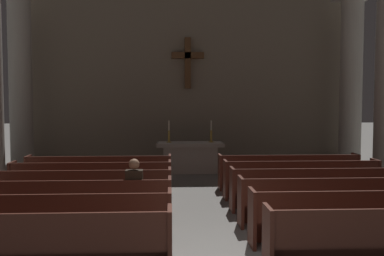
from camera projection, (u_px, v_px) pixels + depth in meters
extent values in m
cube|color=#4C2319|center=(31.00, 248.00, 5.84)|extent=(3.66, 0.40, 0.05)
cube|color=#4C2319|center=(25.00, 233.00, 5.60)|extent=(3.66, 0.05, 0.50)
cube|color=#4C2319|center=(170.00, 242.00, 5.91)|extent=(0.06, 0.50, 0.95)
cube|color=#4C2319|center=(54.00, 223.00, 6.99)|extent=(3.66, 0.40, 0.05)
cube|color=#4C2319|center=(50.00, 210.00, 6.74)|extent=(3.66, 0.05, 0.50)
cube|color=#4C2319|center=(57.00, 234.00, 7.18)|extent=(3.66, 0.04, 0.40)
cube|color=#4C2319|center=(170.00, 219.00, 7.06)|extent=(0.06, 0.50, 0.95)
cube|color=#4C2319|center=(70.00, 206.00, 8.13)|extent=(3.66, 0.40, 0.05)
cube|color=#4C2319|center=(67.00, 194.00, 7.89)|extent=(3.66, 0.05, 0.50)
cube|color=#4C2319|center=(73.00, 215.00, 8.32)|extent=(3.66, 0.04, 0.40)
cube|color=#4C2319|center=(170.00, 203.00, 8.20)|extent=(0.06, 0.50, 0.95)
cube|color=#4C2319|center=(82.00, 193.00, 9.27)|extent=(3.66, 0.40, 0.05)
cube|color=#4C2319|center=(80.00, 182.00, 9.03)|extent=(3.66, 0.05, 0.50)
cube|color=#4C2319|center=(84.00, 202.00, 9.47)|extent=(3.66, 0.04, 0.40)
cube|color=#4C2319|center=(170.00, 190.00, 9.34)|extent=(0.06, 0.50, 0.95)
cube|color=#4C2319|center=(92.00, 183.00, 10.42)|extent=(3.66, 0.40, 0.05)
cube|color=#4C2319|center=(90.00, 173.00, 10.17)|extent=(3.66, 0.05, 0.50)
cube|color=#4C2319|center=(93.00, 191.00, 10.61)|extent=(3.66, 0.04, 0.40)
cube|color=#4C2319|center=(170.00, 180.00, 10.49)|extent=(0.06, 0.50, 0.95)
cube|color=#4C2319|center=(12.00, 182.00, 10.30)|extent=(0.06, 0.50, 0.95)
cube|color=#4C2319|center=(100.00, 175.00, 11.56)|extent=(3.66, 0.40, 0.05)
cube|color=#4C2319|center=(98.00, 166.00, 11.32)|extent=(3.66, 0.05, 0.50)
cube|color=#4C2319|center=(101.00, 182.00, 11.75)|extent=(3.66, 0.04, 0.40)
cube|color=#4C2319|center=(170.00, 172.00, 11.63)|extent=(0.06, 0.50, 0.95)
cube|color=#4C2319|center=(28.00, 174.00, 11.44)|extent=(0.06, 0.50, 0.95)
cube|color=#4C2319|center=(268.00, 240.00, 5.98)|extent=(0.06, 0.50, 0.95)
cube|color=#4C2319|center=(363.00, 219.00, 7.24)|extent=(3.66, 0.40, 0.05)
cube|color=#4C2319|center=(369.00, 206.00, 7.00)|extent=(3.66, 0.05, 0.50)
cube|color=#4C2319|center=(358.00, 229.00, 7.44)|extent=(3.66, 0.04, 0.40)
cube|color=#4C2319|center=(252.00, 218.00, 7.13)|extent=(0.06, 0.50, 0.95)
cube|color=#4C2319|center=(336.00, 203.00, 8.39)|extent=(3.66, 0.40, 0.05)
cube|color=#4C2319|center=(341.00, 191.00, 8.15)|extent=(3.66, 0.05, 0.50)
cube|color=#4C2319|center=(333.00, 212.00, 8.58)|extent=(3.66, 0.04, 0.40)
cube|color=#4C2319|center=(241.00, 202.00, 8.27)|extent=(0.06, 0.50, 0.95)
cube|color=#4C2319|center=(316.00, 191.00, 9.53)|extent=(3.66, 0.40, 0.05)
cube|color=#4C2319|center=(320.00, 180.00, 9.29)|extent=(3.66, 0.05, 0.50)
cube|color=#4C2319|center=(313.00, 199.00, 9.72)|extent=(3.66, 0.04, 0.40)
cube|color=#4C2319|center=(232.00, 189.00, 9.41)|extent=(0.06, 0.50, 0.95)
cube|color=#4C2319|center=(301.00, 181.00, 10.67)|extent=(3.66, 0.40, 0.05)
cube|color=#4C2319|center=(304.00, 171.00, 10.43)|extent=(3.66, 0.05, 0.50)
cube|color=#4C2319|center=(298.00, 188.00, 10.87)|extent=(3.66, 0.04, 0.40)
cube|color=#4C2319|center=(225.00, 180.00, 10.56)|extent=(0.06, 0.50, 0.95)
cube|color=#4C2319|center=(375.00, 178.00, 10.75)|extent=(0.06, 0.50, 0.95)
cube|color=#4C2319|center=(288.00, 173.00, 11.82)|extent=(3.66, 0.40, 0.05)
cube|color=#4C2319|center=(290.00, 164.00, 11.57)|extent=(3.66, 0.05, 0.50)
cube|color=#4C2319|center=(286.00, 180.00, 12.01)|extent=(3.66, 0.04, 0.40)
cube|color=#4C2319|center=(220.00, 172.00, 11.70)|extent=(0.06, 0.50, 0.95)
cube|color=#4C2319|center=(355.00, 171.00, 11.89)|extent=(0.06, 0.50, 0.95)
cube|color=#ADA89E|center=(23.00, 167.00, 14.98)|extent=(1.07, 1.07, 0.20)
cylinder|color=#ADA89E|center=(21.00, 84.00, 14.80)|extent=(0.77, 0.77, 5.92)
cube|color=#ADA89E|center=(349.00, 165.00, 15.56)|extent=(1.07, 1.07, 0.20)
cylinder|color=#ADA89E|center=(351.00, 84.00, 15.38)|extent=(0.77, 0.77, 5.92)
cube|color=#A8A399|center=(190.00, 159.00, 14.44)|extent=(1.76, 0.72, 0.88)
cube|color=#A8A399|center=(190.00, 144.00, 14.41)|extent=(2.20, 0.90, 0.12)
cube|color=silver|center=(190.00, 142.00, 14.41)|extent=(2.09, 0.86, 0.01)
cylinder|color=#B79338|center=(169.00, 142.00, 14.37)|extent=(0.16, 0.16, 0.02)
cylinder|color=#B79338|center=(169.00, 136.00, 14.36)|extent=(0.07, 0.07, 0.40)
cylinder|color=silver|center=(169.00, 125.00, 14.33)|extent=(0.04, 0.04, 0.33)
cylinder|color=#B79338|center=(211.00, 142.00, 14.44)|extent=(0.16, 0.16, 0.02)
cylinder|color=#B79338|center=(211.00, 136.00, 14.43)|extent=(0.07, 0.07, 0.40)
cylinder|color=silver|center=(211.00, 125.00, 14.41)|extent=(0.04, 0.04, 0.33)
cube|color=gray|center=(187.00, 73.00, 16.38)|extent=(12.70, 0.25, 6.87)
cube|color=brown|center=(188.00, 63.00, 16.13)|extent=(0.22, 0.22, 1.87)
cube|color=brown|center=(188.00, 55.00, 16.11)|extent=(1.20, 0.22, 0.22)
cube|color=#26262B|center=(136.00, 213.00, 8.38)|extent=(0.24, 0.14, 0.45)
cube|color=#26262B|center=(135.00, 200.00, 8.23)|extent=(0.28, 0.36, 0.12)
cube|color=#2D2319|center=(134.00, 184.00, 8.08)|extent=(0.32, 0.20, 0.54)
sphere|color=#9E7051|center=(134.00, 164.00, 8.06)|extent=(0.20, 0.20, 0.20)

